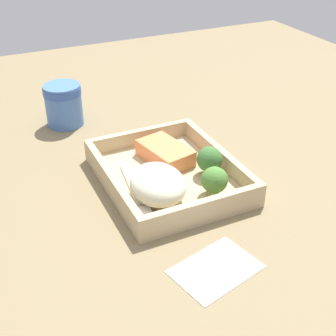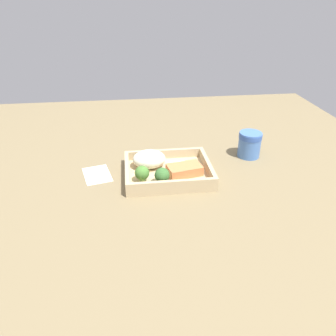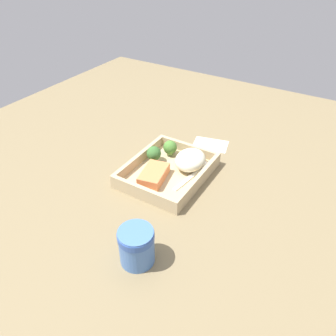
{
  "view_description": "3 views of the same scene",
  "coord_description": "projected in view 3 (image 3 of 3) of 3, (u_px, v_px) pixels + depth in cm",
  "views": [
    {
      "loc": [
        59.61,
        -28.09,
        43.43
      ],
      "look_at": [
        0.0,
        0.0,
        2.7
      ],
      "focal_mm": 50.0,
      "sensor_mm": 36.0,
      "label": 1
    },
    {
      "loc": [
        10.72,
        85.84,
        50.43
      ],
      "look_at": [
        0.0,
        0.0,
        2.7
      ],
      "focal_mm": 35.0,
      "sensor_mm": 36.0,
      "label": 2
    },
    {
      "loc": [
        -64.13,
        -39.08,
        57.42
      ],
      "look_at": [
        0.0,
        0.0,
        2.7
      ],
      "focal_mm": 35.0,
      "sensor_mm": 36.0,
      "label": 3
    }
  ],
  "objects": [
    {
      "name": "broccoli_floret_2",
      "position": [
        170.0,
        148.0,
        1.0
      ],
      "size": [
        4.21,
        4.21,
        4.83
      ],
      "color": "#83A75D",
      "rests_on": "takeout_tray"
    },
    {
      "name": "paper_cup",
      "position": [
        136.0,
        245.0,
        0.68
      ],
      "size": [
        7.63,
        7.63,
        8.59
      ],
      "color": "#4571B8",
      "rests_on": "ground_plane"
    },
    {
      "name": "salmon_fillet",
      "position": [
        154.0,
        175.0,
        0.9
      ],
      "size": [
        11.03,
        7.89,
        2.91
      ],
      "primitive_type": "cube",
      "rotation": [
        0.0,
        0.0,
        0.21
      ],
      "color": "#E7804A",
      "rests_on": "takeout_tray"
    },
    {
      "name": "receipt_slip",
      "position": [
        210.0,
        144.0,
        1.08
      ],
      "size": [
        10.08,
        12.56,
        0.24
      ],
      "primitive_type": "cube",
      "rotation": [
        0.0,
        0.0,
        0.24
      ],
      "color": "white",
      "rests_on": "ground_plane"
    },
    {
      "name": "broccoli_floret_1",
      "position": [
        154.0,
        154.0,
        0.97
      ],
      "size": [
        4.31,
        4.31,
        5.06
      ],
      "color": "#87AF66",
      "rests_on": "takeout_tray"
    },
    {
      "name": "ground_plane",
      "position": [
        168.0,
        178.0,
        0.95
      ],
      "size": [
        160.0,
        160.0,
        2.0
      ],
      "primitive_type": "cube",
      "color": "olive"
    },
    {
      "name": "tray_rim",
      "position": [
        168.0,
        168.0,
        0.93
      ],
      "size": [
        25.78,
        20.93,
        2.89
      ],
      "color": "tan",
      "rests_on": "takeout_tray"
    },
    {
      "name": "takeout_tray",
      "position": [
        168.0,
        174.0,
        0.94
      ],
      "size": [
        25.78,
        20.93,
        1.2
      ],
      "primitive_type": "cube",
      "color": "tan",
      "rests_on": "ground_plane"
    },
    {
      "name": "fork",
      "position": [
        195.0,
        173.0,
        0.93
      ],
      "size": [
        15.88,
        3.84,
        0.44
      ],
      "color": "white",
      "rests_on": "takeout_tray"
    },
    {
      "name": "mashed_potatoes",
      "position": [
        190.0,
        160.0,
        0.94
      ],
      "size": [
        10.17,
        8.38,
        5.38
      ],
      "primitive_type": "ellipsoid",
      "color": "#EAE7C6",
      "rests_on": "takeout_tray"
    }
  ]
}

